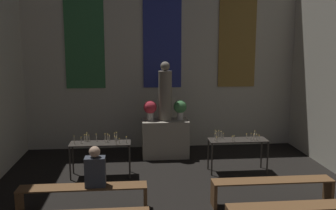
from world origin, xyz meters
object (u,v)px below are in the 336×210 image
Objects in this scene: flower_vase_right at (180,108)px; pew_back_left at (83,193)px; altar at (165,138)px; candle_rack_left at (100,147)px; flower_vase_left at (150,108)px; statue at (165,93)px; candle_rack_right at (238,143)px; pew_back_right at (272,186)px; person_seated at (95,169)px.

flower_vase_right is 0.23× the size of pew_back_left.
candle_rack_left is at bearing -139.57° from altar.
altar is 0.89× the size of candle_rack_left.
flower_vase_right is (0.39, 0.00, 0.81)m from altar.
flower_vase_left is at bearing 66.89° from pew_back_left.
candle_rack_right is (1.58, -1.35, -1.01)m from statue.
flower_vase_right is (0.39, 0.00, -0.39)m from statue.
flower_vase_left is at bearing 180.00° from flower_vase_right.
pew_back_right is (1.35, -3.17, -0.95)m from flower_vase_right.
flower_vase_left is at bearing 145.57° from candle_rack_right.
pew_back_left is 3.12× the size of person_seated.
person_seated is (-1.52, -3.17, -0.90)m from statue.
statue reaches higher than candle_rack_right.
flower_vase_right is 0.72× the size of person_seated.
person_seated is at bearing -115.60° from statue.
flower_vase_left reaches higher than candle_rack_left.
candle_rack_left reaches higher than pew_back_right.
person_seated is at bearing -121.11° from flower_vase_right.
candle_rack_right is 1.86× the size of person_seated.
pew_back_right is at bearing -84.76° from candle_rack_right.
statue reaches higher than flower_vase_left.
flower_vase_left is at bearing 124.03° from pew_back_right.
candle_rack_left is at bearing -139.57° from statue.
flower_vase_right is at bearing 34.30° from candle_rack_left.
person_seated reaches higher than altar.
statue reaches higher than pew_back_right.
statue is 0.56m from flower_vase_left.
flower_vase_right is 3.94m from pew_back_left.
statue is at bearing 180.00° from flower_vase_right.
candle_rack_left is at bearing 84.89° from pew_back_left.
statue reaches higher than flower_vase_right.
flower_vase_left and flower_vase_right have the same top height.
pew_back_right is (3.33, -1.82, -0.33)m from candle_rack_left.
statue is 0.67× the size of pew_back_right.
candle_rack_right is at bearing -34.43° from flower_vase_left.
statue is 1.13× the size of candle_rack_left.
candle_rack_right is at bearing 28.64° from pew_back_left.
statue is 0.56m from flower_vase_right.
candle_rack_right is (1.18, -1.35, -0.61)m from flower_vase_right.
person_seated is at bearing -149.62° from candle_rack_right.
flower_vase_right is 3.57m from pew_back_right.
pew_back_left is (-2.14, -3.17, -0.95)m from flower_vase_right.
pew_back_left is at bearing -124.03° from flower_vase_right.
person_seated reaches higher than candle_rack_left.
flower_vase_left is 2.47m from candle_rack_right.
flower_vase_left is 3.40m from person_seated.
altar is at bearing 0.00° from statue.
flower_vase_right is 0.38× the size of candle_rack_right.
candle_rack_left is at bearing -145.70° from flower_vase_right.
pew_back_left is 0.50m from person_seated.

